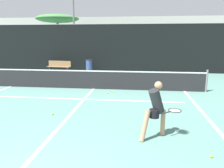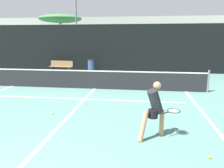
{
  "view_description": "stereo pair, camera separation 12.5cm",
  "coord_description": "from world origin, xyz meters",
  "px_view_note": "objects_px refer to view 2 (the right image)",
  "views": [
    {
      "loc": [
        2.23,
        -2.74,
        2.54
      ],
      "look_at": [
        1.34,
        4.74,
        0.95
      ],
      "focal_mm": 35.0,
      "sensor_mm": 36.0,
      "label": 1
    },
    {
      "loc": [
        2.36,
        -2.73,
        2.54
      ],
      "look_at": [
        1.34,
        4.74,
        0.95
      ],
      "focal_mm": 35.0,
      "sensor_mm": 36.0,
      "label": 2
    }
  ],
  "objects_px": {
    "courtside_bench": "(61,66)",
    "parked_car": "(71,60)",
    "trash_bin": "(91,66)",
    "player_practicing": "(155,108)"
  },
  "relations": [
    {
      "from": "courtside_bench",
      "to": "parked_car",
      "type": "bearing_deg",
      "value": 102.62
    },
    {
      "from": "courtside_bench",
      "to": "parked_car",
      "type": "height_order",
      "value": "parked_car"
    },
    {
      "from": "courtside_bench",
      "to": "parked_car",
      "type": "xyz_separation_m",
      "value": [
        -0.31,
        3.17,
        0.16
      ]
    },
    {
      "from": "player_practicing",
      "to": "trash_bin",
      "type": "height_order",
      "value": "player_practicing"
    },
    {
      "from": "courtside_bench",
      "to": "parked_car",
      "type": "relative_size",
      "value": 0.42
    },
    {
      "from": "player_practicing",
      "to": "courtside_bench",
      "type": "height_order",
      "value": "player_practicing"
    },
    {
      "from": "courtside_bench",
      "to": "parked_car",
      "type": "distance_m",
      "value": 3.19
    },
    {
      "from": "trash_bin",
      "to": "player_practicing",
      "type": "bearing_deg",
      "value": -68.6
    },
    {
      "from": "player_practicing",
      "to": "courtside_bench",
      "type": "relative_size",
      "value": 0.81
    },
    {
      "from": "trash_bin",
      "to": "parked_car",
      "type": "distance_m",
      "value": 3.98
    }
  ]
}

